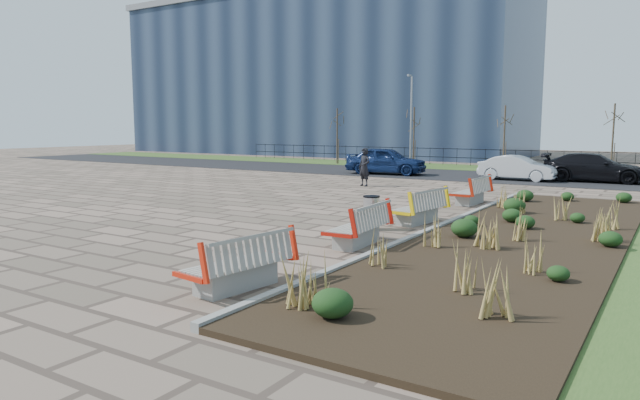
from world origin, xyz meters
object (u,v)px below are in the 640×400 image
Objects in this scene: car_black at (594,168)px; litter_bin at (371,213)px; lamp_west at (411,122)px; bench_c at (417,206)px; bench_d at (470,190)px; bench_a at (236,261)px; pedestrian at (364,167)px; car_silver at (518,168)px; bench_b at (357,225)px; car_blue at (386,161)px.

litter_bin is at bearing 165.35° from car_black.
lamp_west reaches higher than litter_bin.
car_black is at bearing 88.19° from bench_c.
bench_c is at bearing -87.80° from bench_d.
bench_a is at bearing -72.21° from lamp_west.
bench_a is 1.18× the size of pedestrian.
bench_d is at bearing -174.11° from car_silver.
car_silver reaches higher than bench_b.
bench_c is 1.00× the size of bench_d.
bench_a and bench_c have the same top height.
bench_d is 0.35× the size of lamp_west.
lamp_west reaches higher than pedestrian.
lamp_west is at bearing 115.49° from bench_a.
bench_d is 0.55× the size of car_silver.
bench_c is 16.59m from car_blue.
pedestrian reaches higher than car_blue.
bench_a is 22.84m from car_silver.
bench_d reaches higher than litter_bin.
bench_a is 12.77m from bench_d.
car_black is (2.69, 24.01, 0.23)m from bench_a.
lamp_west is at bearing 2.22° from car_blue.
bench_d is 6.45m from litter_bin.
bench_b is 19.88m from car_black.
lamp_west reaches higher than bench_a.
car_silver is at bearing 89.28° from bench_b.
car_blue is 1.20× the size of car_silver.
car_black is at bearing -19.09° from lamp_west.
car_blue is at bearing 110.91° from bench_b.
car_blue is at bearing -80.54° from lamp_west.
bench_a is 17.28m from pedestrian.
bench_d is at bearing -10.86° from pedestrian.
litter_bin is at bearing -162.55° from car_blue.
car_silver is (-0.76, 22.83, 0.15)m from bench_a.
bench_c reaches higher than litter_bin.
bench_c and bench_d have the same top height.
bench_a and bench_d have the same top height.
bench_c is at bearing -158.14° from car_blue.
pedestrian is at bearing 114.28° from bench_b.
bench_d is 10.09m from car_silver.
car_silver is at bearing 99.60° from bench_a.
bench_d is at bearing 86.93° from bench_b.
car_black is (8.81, 7.86, -0.16)m from pedestrian.
bench_b is 19.86m from car_blue.
bench_d is (0.00, 8.45, 0.00)m from bench_b.
bench_b is 1.00× the size of bench_c.
bench_a reaches higher than litter_bin.
car_black reaches higher than litter_bin.
lamp_west is (-8.33, 21.70, 2.58)m from litter_bin.
bench_c is at bearing -65.87° from lamp_west.
litter_bin is 0.51× the size of pedestrian.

